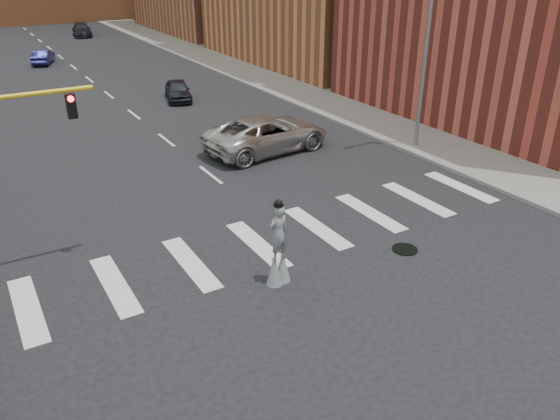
% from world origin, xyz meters
% --- Properties ---
extents(ground_plane, '(160.00, 160.00, 0.00)m').
position_xyz_m(ground_plane, '(0.00, 0.00, 0.00)').
color(ground_plane, black).
rests_on(ground_plane, ground).
extents(sidewalk_right, '(5.00, 90.00, 0.18)m').
position_xyz_m(sidewalk_right, '(12.50, 25.00, 0.09)').
color(sidewalk_right, slate).
rests_on(sidewalk_right, ground).
extents(manhole, '(0.90, 0.90, 0.04)m').
position_xyz_m(manhole, '(3.00, -2.00, 0.02)').
color(manhole, black).
rests_on(manhole, ground).
extents(streetlight, '(2.05, 0.20, 9.00)m').
position_xyz_m(streetlight, '(10.90, 6.00, 4.90)').
color(streetlight, slate).
rests_on(streetlight, ground).
extents(stilt_performer, '(0.84, 0.56, 2.89)m').
position_xyz_m(stilt_performer, '(-1.88, -1.50, 1.17)').
color(stilt_performer, '#311E13').
rests_on(stilt_performer, ground).
extents(suv_crossing, '(7.01, 3.79, 1.87)m').
position_xyz_m(suv_crossing, '(3.95, 9.59, 0.93)').
color(suv_crossing, '#B6B3AB').
rests_on(suv_crossing, ground).
extents(car_near, '(2.58, 4.29, 1.36)m').
position_xyz_m(car_near, '(3.84, 22.08, 0.68)').
color(car_near, black).
rests_on(car_near, ground).
extents(car_mid, '(2.63, 4.16, 1.29)m').
position_xyz_m(car_mid, '(-2.01, 40.84, 0.65)').
color(car_mid, '#171951').
rests_on(car_mid, ground).
extents(car_far, '(2.75, 5.29, 1.46)m').
position_xyz_m(car_far, '(5.08, 57.21, 0.73)').
color(car_far, black).
rests_on(car_far, ground).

